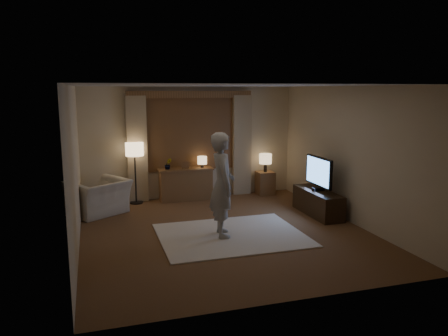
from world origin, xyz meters
name	(u,v)px	position (x,y,z in m)	size (l,w,h in m)	color
room	(217,155)	(0.00, 0.50, 1.33)	(5.04, 5.54, 2.64)	brown
rug	(231,235)	(0.05, -0.24, 0.01)	(2.50, 2.00, 0.02)	beige
sideboard	(186,185)	(-0.18, 2.50, 0.35)	(1.20, 0.40, 0.70)	brown
picture_frame	(185,166)	(-0.18, 2.50, 0.80)	(0.16, 0.02, 0.20)	brown
plant	(168,164)	(-0.58, 2.50, 0.85)	(0.17, 0.13, 0.30)	#999999
table_lamp_sideboard	(202,161)	(0.22, 2.50, 0.90)	(0.22, 0.22, 0.30)	black
floor_lamp	(135,153)	(-1.32, 2.50, 1.16)	(0.40, 0.40, 1.38)	black
armchair	(98,197)	(-2.15, 1.84, 0.36)	(1.09, 0.96, 0.71)	beige
side_table	(265,183)	(1.79, 2.45, 0.28)	(0.40, 0.40, 0.56)	brown
table_lamp_side	(265,159)	(1.79, 2.45, 0.87)	(0.30, 0.30, 0.44)	black
tv_stand	(318,203)	(2.15, 0.50, 0.25)	(0.45, 1.40, 0.50)	black
tv	(319,172)	(2.15, 0.50, 0.88)	(0.24, 0.96, 0.70)	black
person	(222,185)	(-0.11, -0.22, 0.92)	(0.66, 0.43, 1.81)	#AFA8A1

